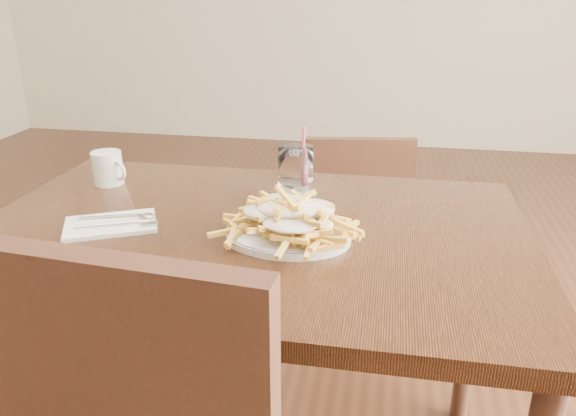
% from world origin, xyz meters
% --- Properties ---
extents(table, '(1.20, 0.80, 0.75)m').
position_xyz_m(table, '(0.00, 0.00, 0.67)').
color(table, black).
rests_on(table, ground).
extents(chair_far, '(0.41, 0.41, 0.78)m').
position_xyz_m(chair_far, '(0.18, 0.76, 0.44)').
color(chair_far, black).
rests_on(chair_far, ground).
extents(fries_plate, '(0.28, 0.25, 0.02)m').
position_xyz_m(fries_plate, '(0.09, -0.05, 0.76)').
color(fries_plate, white).
rests_on(fries_plate, table).
extents(loaded_fries, '(0.30, 0.26, 0.08)m').
position_xyz_m(loaded_fries, '(0.09, -0.05, 0.81)').
color(loaded_fries, gold).
rests_on(loaded_fries, fries_plate).
extents(napkin, '(0.23, 0.20, 0.01)m').
position_xyz_m(napkin, '(-0.30, -0.05, 0.75)').
color(napkin, white).
rests_on(napkin, table).
extents(cutlery, '(0.19, 0.13, 0.01)m').
position_xyz_m(cutlery, '(-0.30, -0.05, 0.76)').
color(cutlery, silver).
rests_on(cutlery, napkin).
extents(water_glass, '(0.09, 0.09, 0.19)m').
position_xyz_m(water_glass, '(0.07, 0.17, 0.81)').
color(water_glass, white).
rests_on(water_glass, table).
extents(coffee_mug, '(0.11, 0.08, 0.09)m').
position_xyz_m(coffee_mug, '(-0.43, 0.21, 0.79)').
color(coffee_mug, white).
rests_on(coffee_mug, table).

